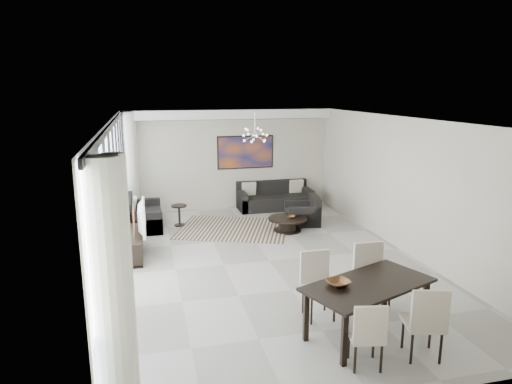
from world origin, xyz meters
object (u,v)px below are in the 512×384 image
object	(u,v)px
sofa_main	(274,199)
television	(138,218)
tv_console	(132,245)
dining_table	(368,289)
coffee_table	(287,224)

from	to	relation	value
sofa_main	television	size ratio (longest dim) A/B	1.91
tv_console	dining_table	bearing A→B (deg)	-50.78
sofa_main	television	world-z (taller)	television
coffee_table	dining_table	size ratio (longest dim) A/B	0.46
tv_console	dining_table	world-z (taller)	dining_table
sofa_main	tv_console	size ratio (longest dim) A/B	1.38
sofa_main	tv_console	world-z (taller)	sofa_main
tv_console	television	size ratio (longest dim) A/B	1.38
coffee_table	television	bearing A→B (deg)	-167.49
sofa_main	dining_table	xyz separation A→B (m)	(-0.69, -7.17, 0.44)
television	dining_table	distance (m)	5.24
coffee_table	sofa_main	size ratio (longest dim) A/B	0.45
coffee_table	tv_console	xyz separation A→B (m)	(-3.74, -0.84, 0.05)
dining_table	sofa_main	bearing A→B (deg)	84.50
coffee_table	tv_console	size ratio (longest dim) A/B	0.62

